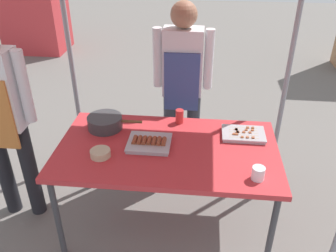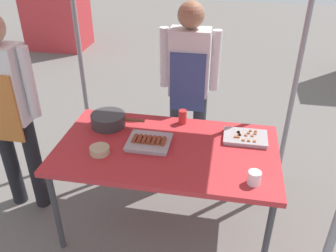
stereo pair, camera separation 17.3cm
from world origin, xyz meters
name	(u,v)px [view 2 (the right image)]	position (x,y,z in m)	size (l,w,h in m)	color
ground_plane	(167,222)	(0.00, 0.00, 0.00)	(18.00, 18.00, 0.00)	#66605B
stall_table	(167,153)	(0.00, 0.00, 0.70)	(1.60, 0.90, 0.75)	#C63338
tray_grilled_sausages	(149,142)	(-0.13, 0.01, 0.77)	(0.31, 0.27, 0.05)	#ADADB2
tray_meat_skewers	(245,137)	(0.56, 0.21, 0.77)	(0.32, 0.23, 0.04)	#ADADB2
cooking_wok	(108,120)	(-0.51, 0.22, 0.80)	(0.43, 0.27, 0.10)	#38383A
condiment_bowl	(100,150)	(-0.45, -0.16, 0.77)	(0.14, 0.14, 0.05)	#BFB28C
drink_cup_near_edge	(254,178)	(0.61, -0.30, 0.79)	(0.08, 0.08, 0.09)	white
drink_cup_by_wok	(183,117)	(0.06, 0.37, 0.81)	(0.06, 0.06, 0.11)	red
vendor_woman	(189,79)	(0.05, 0.78, 0.96)	(0.52, 0.23, 1.62)	#333842
customer_nearby	(7,103)	(-1.22, 0.02, 0.99)	(0.52, 0.23, 1.66)	black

